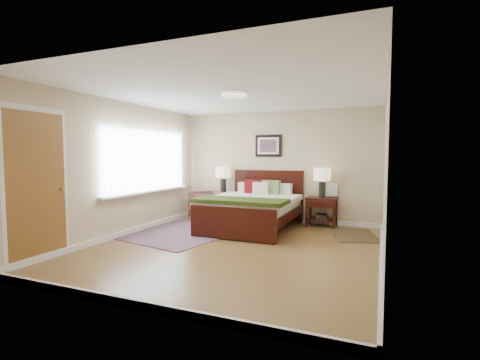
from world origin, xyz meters
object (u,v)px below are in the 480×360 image
Objects in this scene: nightstand_left at (223,198)px; armchair at (207,206)px; nightstand_right at (322,208)px; lamp_right at (322,177)px; lamp_left at (223,174)px; rug_persian at (190,230)px; bed at (253,203)px.

armchair is (-0.24, -0.33, -0.16)m from nightstand_left.
nightstand_right is at bearing 53.30° from armchair.
nightstand_right is 0.83× the size of armchair.
lamp_left is at bearing 180.00° from lamp_right.
nightstand_right is 1.02× the size of lamp_right.
nightstand_right is at bearing -0.36° from lamp_left.
lamp_right is at bearing 53.62° from armchair.
nightstand_right is 0.67m from lamp_right.
nightstand_right is at bearing 0.17° from nightstand_left.
lamp_left is 1.00× the size of lamp_right.
nightstand_left is 0.56m from lamp_left.
armchair reaches higher than nightstand_left.
armchair is at bearing -172.02° from lamp_right.
lamp_right reaches higher than rug_persian.
armchair is at bearing -124.41° from lamp_left.
lamp_left is (-1.04, 0.82, 0.53)m from bed.
nightstand_left is 2.30m from nightstand_right.
lamp_left reaches higher than lamp_right.
bed is 3.48× the size of lamp_right.
bed is at bearing -146.98° from lamp_right.
rug_persian is (-0.07, -1.41, -0.49)m from nightstand_left.
lamp_right is (2.30, 0.02, 0.55)m from nightstand_left.
bed is at bearing -37.25° from nightstand_left.
bed is 3.42× the size of nightstand_right.
lamp_right is at bearing 0.53° from nightstand_left.
lamp_right is (2.30, 0.00, -0.01)m from lamp_left.
lamp_right is at bearing 42.92° from rug_persian.
nightstand_left is at bearing -179.83° from nightstand_right.
armchair is 1.14m from rug_persian.
lamp_right is 0.23× the size of rug_persian.
rug_persian is (-0.07, -1.43, -1.05)m from lamp_left.
lamp_right is 2.96m from rug_persian.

